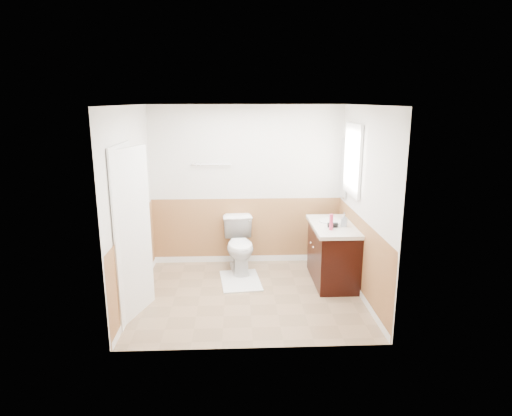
{
  "coord_description": "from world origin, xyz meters",
  "views": [
    {
      "loc": [
        -0.16,
        -5.45,
        2.56
      ],
      "look_at": [
        0.1,
        0.25,
        1.15
      ],
      "focal_mm": 30.73,
      "sensor_mm": 36.0,
      "label": 1
    }
  ],
  "objects_px": {
    "bath_mat": "(241,281)",
    "soap_dispenser": "(344,220)",
    "toilet": "(240,245)",
    "vanity_cabinet": "(333,255)",
    "lotion_bottle": "(331,222)"
  },
  "relations": [
    {
      "from": "toilet",
      "to": "vanity_cabinet",
      "type": "relative_size",
      "value": 0.74
    },
    {
      "from": "toilet",
      "to": "bath_mat",
      "type": "distance_m",
      "value": 0.58
    },
    {
      "from": "vanity_cabinet",
      "to": "soap_dispenser",
      "type": "height_order",
      "value": "soap_dispenser"
    },
    {
      "from": "vanity_cabinet",
      "to": "lotion_bottle",
      "type": "height_order",
      "value": "lotion_bottle"
    },
    {
      "from": "lotion_bottle",
      "to": "vanity_cabinet",
      "type": "bearing_deg",
      "value": 68.74
    },
    {
      "from": "toilet",
      "to": "soap_dispenser",
      "type": "xyz_separation_m",
      "value": [
        1.45,
        -0.55,
        0.53
      ]
    },
    {
      "from": "bath_mat",
      "to": "lotion_bottle",
      "type": "xyz_separation_m",
      "value": [
        1.23,
        -0.29,
        0.95
      ]
    },
    {
      "from": "bath_mat",
      "to": "lotion_bottle",
      "type": "distance_m",
      "value": 1.58
    },
    {
      "from": "toilet",
      "to": "vanity_cabinet",
      "type": "distance_m",
      "value": 1.41
    },
    {
      "from": "bath_mat",
      "to": "soap_dispenser",
      "type": "height_order",
      "value": "soap_dispenser"
    },
    {
      "from": "bath_mat",
      "to": "soap_dispenser",
      "type": "bearing_deg",
      "value": -4.96
    },
    {
      "from": "toilet",
      "to": "bath_mat",
      "type": "bearing_deg",
      "value": -95.93
    },
    {
      "from": "soap_dispenser",
      "to": "toilet",
      "type": "bearing_deg",
      "value": 159.22
    },
    {
      "from": "toilet",
      "to": "soap_dispenser",
      "type": "distance_m",
      "value": 1.64
    },
    {
      "from": "vanity_cabinet",
      "to": "soap_dispenser",
      "type": "distance_m",
      "value": 0.56
    }
  ]
}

